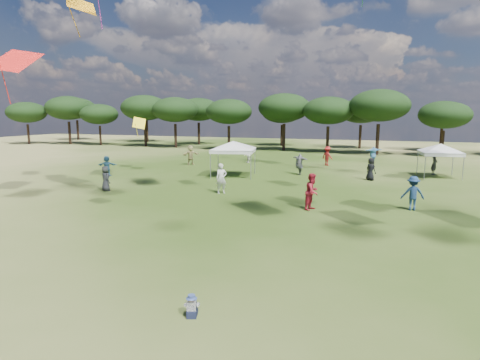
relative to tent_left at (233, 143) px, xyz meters
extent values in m
cylinder|color=black|center=(-42.28, 20.00, -1.03)|extent=(0.35, 0.35, 3.09)
ellipsoid|color=black|center=(-42.28, 20.00, 2.37)|extent=(6.01, 6.01, 3.24)
cylinder|color=black|center=(-36.00, 22.08, -0.82)|extent=(0.40, 0.40, 3.51)
ellipsoid|color=black|center=(-36.00, 22.08, 3.04)|extent=(6.82, 6.82, 3.68)
cylinder|color=black|center=(-30.14, 22.08, -1.12)|extent=(0.33, 0.33, 2.92)
ellipsoid|color=black|center=(-30.14, 22.08, 2.09)|extent=(5.67, 5.67, 3.06)
cylinder|color=black|center=(-22.25, 22.28, -0.83)|extent=(0.40, 0.40, 3.49)
ellipsoid|color=black|center=(-22.25, 22.28, 3.01)|extent=(6.79, 6.79, 3.66)
cylinder|color=black|center=(-17.10, 22.00, -0.92)|extent=(0.38, 0.38, 3.32)
ellipsoid|color=black|center=(-17.10, 22.00, 2.73)|extent=(6.44, 6.44, 3.47)
cylinder|color=black|center=(-8.69, 21.28, -1.01)|extent=(0.36, 0.36, 3.14)
ellipsoid|color=black|center=(-8.69, 21.28, 2.45)|extent=(6.11, 6.11, 3.29)
cylinder|color=black|center=(-1.57, 22.80, -0.85)|extent=(0.40, 0.40, 3.46)
ellipsoid|color=black|center=(-1.57, 22.80, 2.96)|extent=(6.73, 6.73, 3.63)
cylinder|color=black|center=(4.24, 21.62, -0.98)|extent=(0.37, 0.37, 3.21)
ellipsoid|color=black|center=(4.24, 21.62, 2.56)|extent=(6.24, 6.24, 3.36)
cylinder|color=black|center=(10.07, 21.16, -0.80)|extent=(0.41, 0.41, 3.56)
ellipsoid|color=black|center=(10.07, 21.16, 3.11)|extent=(6.91, 6.91, 3.73)
cylinder|color=black|center=(17.01, 21.50, -1.14)|extent=(0.33, 0.33, 2.88)
ellipsoid|color=black|center=(17.01, 21.50, 2.03)|extent=(5.60, 5.60, 3.02)
cylinder|color=black|center=(-42.12, 30.78, -0.80)|extent=(0.41, 0.41, 3.56)
ellipsoid|color=black|center=(-42.12, 30.78, 3.12)|extent=(6.92, 6.92, 3.73)
cylinder|color=black|center=(-27.28, 30.54, -0.77)|extent=(0.41, 0.41, 3.62)
ellipsoid|color=black|center=(-27.28, 30.54, 3.21)|extent=(7.03, 7.03, 3.79)
cylinder|color=black|center=(-16.58, 28.55, -0.90)|extent=(0.39, 0.39, 3.37)
ellipsoid|color=black|center=(-16.58, 28.55, 2.81)|extent=(6.54, 6.54, 3.53)
cylinder|color=black|center=(-3.70, 30.30, -1.02)|extent=(0.36, 0.36, 3.11)
ellipsoid|color=black|center=(-3.70, 30.30, 2.40)|extent=(6.05, 6.05, 3.26)
cylinder|color=black|center=(7.64, 29.51, -0.98)|extent=(0.37, 0.37, 3.20)
ellipsoid|color=black|center=(7.64, 29.51, 2.54)|extent=(6.21, 6.21, 3.35)
cylinder|color=black|center=(17.64, 28.33, -1.08)|extent=(0.34, 0.34, 2.99)
ellipsoid|color=black|center=(17.64, 28.33, 2.21)|extent=(5.81, 5.81, 3.13)
cylinder|color=gray|center=(-1.15, -1.78, -1.57)|extent=(0.06, 0.06, 2.03)
cylinder|color=gray|center=(1.78, -1.15, -1.57)|extent=(0.06, 0.06, 2.03)
cylinder|color=gray|center=(-1.78, 1.15, -1.57)|extent=(0.06, 0.06, 2.03)
cylinder|color=gray|center=(1.15, 1.78, -1.57)|extent=(0.06, 0.06, 2.03)
cube|color=silver|center=(0.00, 0.00, -0.60)|extent=(3.75, 3.75, 0.25)
pyramid|color=silver|center=(0.00, 0.00, 0.12)|extent=(6.29, 6.29, 0.60)
cylinder|color=gray|center=(13.74, 3.39, -1.65)|extent=(0.06, 0.06, 1.86)
cylinder|color=gray|center=(16.29, 3.71, -1.65)|extent=(0.06, 0.06, 1.86)
cylinder|color=gray|center=(13.41, 5.94, -1.65)|extent=(0.06, 0.06, 1.86)
cylinder|color=gray|center=(15.96, 6.26, -1.65)|extent=(0.06, 0.06, 1.86)
cube|color=silver|center=(14.85, 4.83, -0.77)|extent=(3.05, 3.05, 0.25)
pyramid|color=silver|center=(14.85, 4.83, -0.05)|extent=(5.52, 5.52, 0.60)
cube|color=#161B33|center=(6.74, -20.68, -2.49)|extent=(0.30, 0.30, 0.18)
cube|color=#161B33|center=(6.61, -20.55, -2.53)|extent=(0.15, 0.23, 0.10)
cube|color=#161B33|center=(6.76, -20.49, -2.53)|extent=(0.15, 0.23, 0.10)
cube|color=white|center=(6.74, -20.68, -2.29)|extent=(0.27, 0.23, 0.24)
cylinder|color=white|center=(6.59, -20.67, -2.29)|extent=(0.15, 0.24, 0.14)
cylinder|color=white|center=(6.86, -20.57, -2.29)|extent=(0.15, 0.24, 0.14)
sphere|color=#E0B293|center=(6.74, -20.68, -2.13)|extent=(0.16, 0.16, 0.16)
cone|color=#415799|center=(6.74, -20.68, -2.09)|extent=(0.27, 0.27, 0.03)
cylinder|color=#415799|center=(6.74, -20.68, -2.06)|extent=(0.18, 0.18, 0.07)
imported|color=#27272B|center=(14.65, 6.12, -1.71)|extent=(0.64, 0.75, 1.74)
imported|color=white|center=(-1.71, 8.38, -1.80)|extent=(0.92, 0.96, 1.57)
imported|color=#2B2C30|center=(-5.39, -8.31, -1.80)|extent=(0.91, 0.79, 1.56)
imported|color=maroon|center=(7.58, -8.92, -1.66)|extent=(0.93, 1.07, 1.85)
imported|color=#285278|center=(9.87, 12.88, -1.79)|extent=(1.81, 1.67, 1.58)
imported|color=#424146|center=(4.63, 2.41, -1.75)|extent=(1.80, 1.88, 1.66)
imported|color=maroon|center=(5.94, 8.92, -1.70)|extent=(1.31, 1.20, 1.77)
imported|color=#9F9256|center=(-6.24, 5.10, -1.65)|extent=(1.52, 1.70, 1.87)
imported|color=#162E4E|center=(12.30, -7.35, -1.72)|extent=(1.22, 0.85, 1.72)
imported|color=#275576|center=(-9.27, -3.20, -1.80)|extent=(1.53, 0.94, 1.57)
imported|color=black|center=(10.02, 1.49, -1.77)|extent=(0.94, 0.90, 1.63)
imported|color=beige|center=(1.70, -6.58, -1.67)|extent=(0.79, 0.74, 1.82)
plane|color=yellow|center=(-8.52, 0.28, 1.42)|extent=(1.44, 1.62, 1.11)
plane|color=orange|center=(-4.73, -10.35, 7.87)|extent=(2.29, 2.62, 1.38)
plane|color=red|center=(-7.16, -12.58, 4.87)|extent=(2.63, 2.64, 1.53)
camera|label=1|loc=(10.82, -28.63, 2.20)|focal=30.00mm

